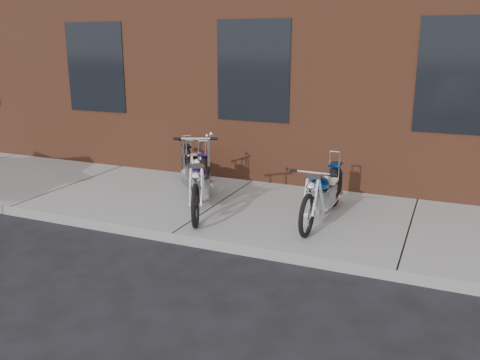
% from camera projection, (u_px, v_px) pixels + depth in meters
% --- Properties ---
extents(ground, '(120.00, 120.00, 0.00)m').
position_uv_depth(ground, '(172.00, 243.00, 7.05)').
color(ground, '#22222A').
rests_on(ground, ground).
extents(sidewalk, '(22.00, 3.00, 0.15)m').
position_uv_depth(sidewalk, '(219.00, 207.00, 8.37)').
color(sidewalk, gray).
rests_on(sidewalk, ground).
extents(chopper_purple, '(0.96, 2.11, 1.26)m').
position_uv_depth(chopper_purple, '(200.00, 184.00, 7.95)').
color(chopper_purple, black).
rests_on(chopper_purple, sidewalk).
extents(chopper_blue, '(0.51, 2.10, 0.91)m').
position_uv_depth(chopper_blue, '(323.00, 195.00, 7.48)').
color(chopper_blue, black).
rests_on(chopper_blue, sidewalk).
extents(chopper_third, '(1.28, 1.66, 1.02)m').
position_uv_depth(chopper_third, '(192.00, 169.00, 9.05)').
color(chopper_third, black).
rests_on(chopper_third, sidewalk).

